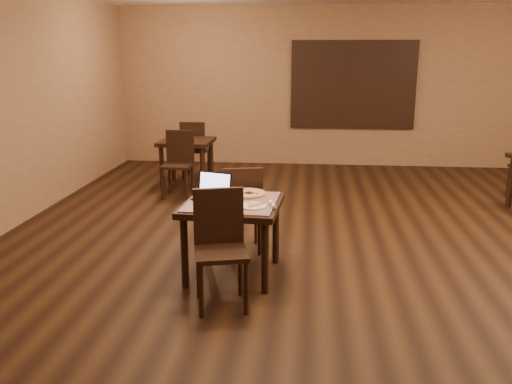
# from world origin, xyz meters

# --- Properties ---
(ground) EXTENTS (10.00, 10.00, 0.00)m
(ground) POSITION_xyz_m (0.00, 0.00, 0.00)
(ground) COLOR black
(ground) RESTS_ON ground
(wall_back) EXTENTS (8.00, 0.02, 3.00)m
(wall_back) POSITION_xyz_m (0.00, 5.00, 1.50)
(wall_back) COLOR #966F4C
(wall_back) RESTS_ON ground
(mural) EXTENTS (2.34, 0.05, 1.64)m
(mural) POSITION_xyz_m (0.50, 4.96, 1.55)
(mural) COLOR #244B84
(mural) RESTS_ON wall_back
(tiled_table) EXTENTS (0.98, 0.98, 0.76)m
(tiled_table) POSITION_xyz_m (-1.03, -0.57, 0.66)
(tiled_table) COLOR black
(tiled_table) RESTS_ON ground
(chair_main_near) EXTENTS (0.54, 0.54, 1.02)m
(chair_main_near) POSITION_xyz_m (-1.05, -1.18, 0.58)
(chair_main_near) COLOR black
(chair_main_near) RESTS_ON ground
(chair_main_far) EXTENTS (0.50, 0.50, 0.98)m
(chair_main_far) POSITION_xyz_m (-1.01, 0.05, 0.55)
(chair_main_far) COLOR black
(chair_main_far) RESTS_ON ground
(laptop) EXTENTS (0.41, 0.37, 0.24)m
(laptop) POSITION_xyz_m (-1.23, -0.46, 0.83)
(laptop) COLOR black
(laptop) RESTS_ON tiled_table
(plate) EXTENTS (0.26, 0.26, 0.01)m
(plate) POSITION_xyz_m (-0.81, -0.75, 0.77)
(plate) COLOR white
(plate) RESTS_ON tiled_table
(pizza_slice) EXTENTS (0.25, 0.25, 0.02)m
(pizza_slice) POSITION_xyz_m (-0.81, -0.75, 0.79)
(pizza_slice) COLOR #D2BA8C
(pizza_slice) RESTS_ON plate
(pizza_pan) EXTENTS (0.37, 0.37, 0.01)m
(pizza_pan) POSITION_xyz_m (-0.91, -0.33, 0.77)
(pizza_pan) COLOR silver
(pizza_pan) RESTS_ON tiled_table
(pizza_whole) EXTENTS (0.37, 0.37, 0.03)m
(pizza_whole) POSITION_xyz_m (-0.91, -0.33, 0.78)
(pizza_whole) COLOR #D2BA8C
(pizza_whole) RESTS_ON pizza_pan
(spatula) EXTENTS (0.23, 0.20, 0.01)m
(spatula) POSITION_xyz_m (-0.89, -0.35, 0.79)
(spatula) COLOR silver
(spatula) RESTS_ON pizza_whole
(napkin_roll) EXTENTS (0.09, 0.17, 0.04)m
(napkin_roll) POSITION_xyz_m (-0.63, -0.71, 0.78)
(napkin_roll) COLOR white
(napkin_roll) RESTS_ON tiled_table
(other_table_b) EXTENTS (0.85, 0.85, 0.77)m
(other_table_b) POSITION_xyz_m (-2.28, 2.98, 0.64)
(other_table_b) COLOR black
(other_table_b) RESTS_ON ground
(other_table_b_chair_near) EXTENTS (0.45, 0.45, 1.00)m
(other_table_b_chair_near) POSITION_xyz_m (-2.28, 2.40, 0.57)
(other_table_b_chair_near) COLOR black
(other_table_b_chair_near) RESTS_ON ground
(other_table_b_chair_far) EXTENTS (0.45, 0.45, 1.00)m
(other_table_b_chair_far) POSITION_xyz_m (-2.29, 3.56, 0.57)
(other_table_b_chair_far) COLOR black
(other_table_b_chair_far) RESTS_ON ground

